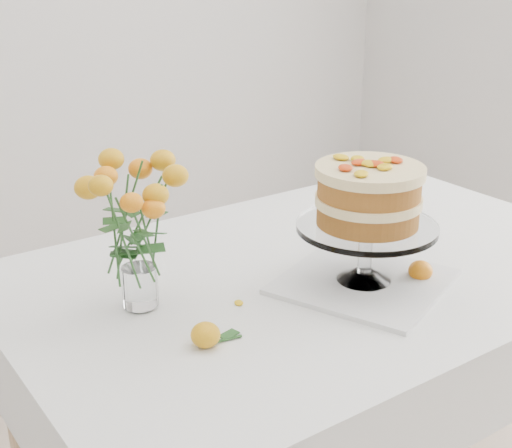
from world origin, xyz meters
The scene contains 10 objects.
table centered at (0.00, 0.00, 0.67)m, with size 1.43×0.93×0.76m.
napkin centered at (0.01, -0.13, 0.76)m, with size 0.32×0.32×0.01m, color silver.
cake_stand centered at (0.01, -0.13, 0.94)m, with size 0.30×0.30×0.27m.
rose_vase centered at (-0.43, 0.05, 0.97)m, with size 0.30×0.30×0.36m.
loose_rose_near centered at (-0.40, -0.15, 0.78)m, with size 0.10×0.05×0.05m.
loose_rose_far centered at (0.13, -0.18, 0.78)m, with size 0.09×0.05×0.04m.
stray_petal_a centered at (-0.12, -0.10, 0.76)m, with size 0.03×0.02×0.00m, color yellow.
stray_petal_b centered at (-0.02, -0.14, 0.76)m, with size 0.03×0.02×0.00m, color yellow.
stray_petal_c centered at (0.02, -0.18, 0.76)m, with size 0.03×0.02×0.00m, color yellow.
stray_petal_d centered at (-0.26, -0.05, 0.76)m, with size 0.03×0.02×0.00m, color yellow.
Camera 1 is at (-0.97, -1.13, 1.44)m, focal length 50.00 mm.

